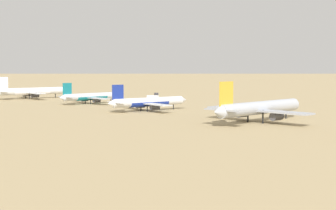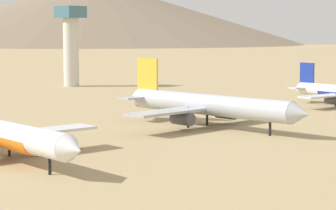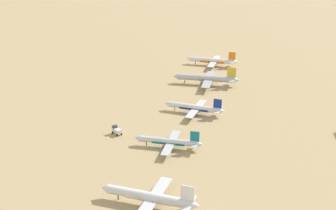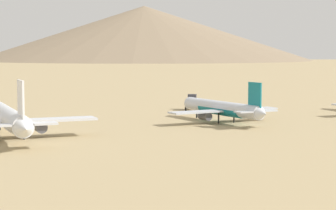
{
  "view_description": "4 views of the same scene",
  "coord_description": "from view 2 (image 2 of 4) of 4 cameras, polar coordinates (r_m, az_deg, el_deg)",
  "views": [
    {
      "loc": [
        -123.25,
        -120.09,
        15.82
      ],
      "look_at": [
        -5.89,
        -12.57,
        3.14
      ],
      "focal_mm": 52.66,
      "sensor_mm": 36.0,
      "label": 1
    },
    {
      "loc": [
        67.78,
        -138.02,
        16.5
      ],
      "look_at": [
        -7.18,
        -52.9,
        4.33
      ],
      "focal_mm": 71.64,
      "sensor_mm": 36.0,
      "label": 2
    },
    {
      "loc": [
        -19.13,
        224.72,
        92.5
      ],
      "look_at": [
        12.52,
        4.44,
        5.11
      ],
      "focal_mm": 49.58,
      "sensor_mm": 36.0,
      "label": 3
    },
    {
      "loc": [
        -99.52,
        124.42,
        15.24
      ],
      "look_at": [
        1.09,
        59.65,
        4.88
      ],
      "focal_mm": 68.46,
      "sensor_mm": 36.0,
      "label": 4
    }
  ],
  "objects": [
    {
      "name": "parked_jet_0",
      "position": [
        89.92,
        -14.09,
        -2.38
      ],
      "size": [
        36.32,
        29.63,
        10.48
      ],
      "color": "white",
      "rests_on": "ground"
    },
    {
      "name": "parked_jet_1",
      "position": [
        117.53,
        3.27,
        -0.01
      ],
      "size": [
        40.84,
        33.17,
        11.78
      ],
      "color": "#B2B7C1",
      "rests_on": "ground"
    },
    {
      "name": "control_tower",
      "position": [
        211.22,
        -8.26,
        5.4
      ],
      "size": [
        7.2,
        7.2,
        24.85
      ],
      "color": "beige",
      "rests_on": "ground"
    },
    {
      "name": "desert_hill_0",
      "position": [
        1037.98,
        -6.4,
        7.87
      ],
      "size": [
        637.86,
        637.86,
        97.81
      ],
      "primitive_type": "cone",
      "color": "#7A6854",
      "rests_on": "ground"
    }
  ]
}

